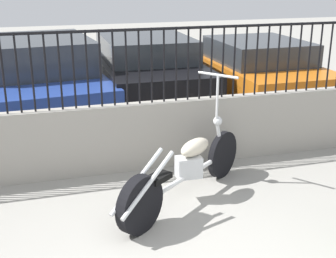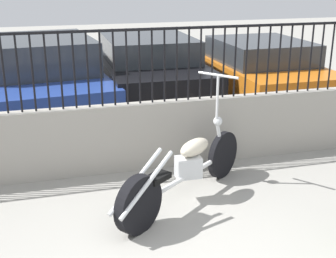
{
  "view_description": "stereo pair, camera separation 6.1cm",
  "coord_description": "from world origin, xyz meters",
  "px_view_note": "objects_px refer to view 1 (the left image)",
  "views": [
    {
      "loc": [
        -1.09,
        -2.62,
        2.49
      ],
      "look_at": [
        0.37,
        2.4,
        0.7
      ],
      "focal_mm": 50.0,
      "sensor_mm": 36.0,
      "label": 1
    },
    {
      "loc": [
        -1.03,
        -2.63,
        2.49
      ],
      "look_at": [
        0.37,
        2.4,
        0.7
      ],
      "focal_mm": 50.0,
      "sensor_mm": 36.0,
      "label": 2
    }
  ],
  "objects_px": {
    "car_black": "(144,70)",
    "car_orange": "(254,69)",
    "car_blue": "(39,78)",
    "motorcycle_white": "(181,173)"
  },
  "relations": [
    {
      "from": "car_blue",
      "to": "car_black",
      "type": "distance_m",
      "value": 1.94
    },
    {
      "from": "car_blue",
      "to": "car_black",
      "type": "relative_size",
      "value": 1.05
    },
    {
      "from": "car_black",
      "to": "car_orange",
      "type": "height_order",
      "value": "car_black"
    },
    {
      "from": "car_black",
      "to": "car_orange",
      "type": "bearing_deg",
      "value": -95.22
    },
    {
      "from": "motorcycle_white",
      "to": "car_black",
      "type": "relative_size",
      "value": 0.45
    },
    {
      "from": "motorcycle_white",
      "to": "car_blue",
      "type": "distance_m",
      "value": 4.08
    },
    {
      "from": "car_blue",
      "to": "car_orange",
      "type": "relative_size",
      "value": 1.11
    },
    {
      "from": "car_orange",
      "to": "car_black",
      "type": "bearing_deg",
      "value": 83.82
    },
    {
      "from": "car_blue",
      "to": "car_orange",
      "type": "bearing_deg",
      "value": -95.73
    },
    {
      "from": "car_blue",
      "to": "car_black",
      "type": "xyz_separation_m",
      "value": [
        1.93,
        0.24,
        -0.02
      ]
    }
  ]
}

